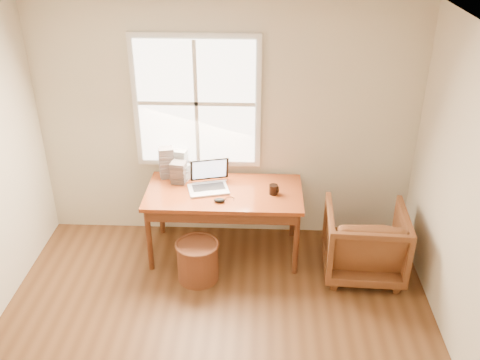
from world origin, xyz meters
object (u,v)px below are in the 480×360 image
at_px(armchair, 364,241).
at_px(cd_stack_a, 180,162).
at_px(coffee_mug, 273,189).
at_px(wicker_stool, 198,261).
at_px(desk, 224,193).
at_px(laptop, 208,176).

distance_m(armchair, cd_stack_a, 2.09).
xyz_separation_m(coffee_mug, cd_stack_a, (-1.00, 0.38, 0.10)).
xyz_separation_m(wicker_stool, cd_stack_a, (-0.26, 0.81, 0.69)).
distance_m(desk, armchair, 1.50).
relative_size(desk, coffee_mug, 15.93).
xyz_separation_m(laptop, cd_stack_a, (-0.33, 0.33, -0.02)).
bearing_deg(desk, armchair, -11.19).
relative_size(armchair, cd_stack_a, 2.70).
distance_m(armchair, laptop, 1.71).
distance_m(desk, cd_stack_a, 0.62).
bearing_deg(armchair, cd_stack_a, -15.35).
distance_m(wicker_stool, cd_stack_a, 1.10).
bearing_deg(desk, coffee_mug, -4.07).
bearing_deg(desk, laptop, 177.40).
bearing_deg(wicker_stool, cd_stack_a, 107.52).
bearing_deg(desk, wicker_stool, -116.54).
height_order(armchair, wicker_stool, armchair).
xyz_separation_m(armchair, wicker_stool, (-1.66, -0.19, -0.16)).
height_order(desk, wicker_stool, desk).
distance_m(laptop, coffee_mug, 0.68).
bearing_deg(coffee_mug, desk, 157.87).
relative_size(desk, cd_stack_a, 5.39).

